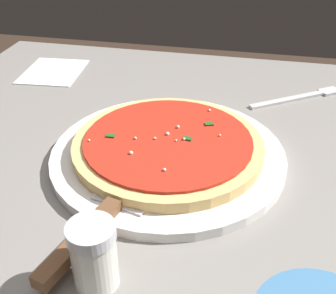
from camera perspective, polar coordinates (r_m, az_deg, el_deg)
restaurant_table at (r=0.71m, az=-1.77°, el=-11.42°), size 0.86×0.81×0.75m
serving_plate at (r=0.59m, az=0.00°, el=-1.05°), size 0.33×0.33×0.01m
pizza at (r=0.58m, az=-0.00°, el=0.30°), size 0.26×0.26×0.02m
pizza_server at (r=0.48m, az=-8.83°, el=-9.42°), size 0.10×0.22×0.01m
napkin_folded_right at (r=0.90m, az=-15.26°, el=9.82°), size 0.12×0.14×0.00m
fork at (r=0.80m, az=17.57°, el=6.46°), size 0.16×0.12×0.00m
parmesan_shaker at (r=0.42m, az=-10.09°, el=-14.20°), size 0.05×0.05×0.07m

